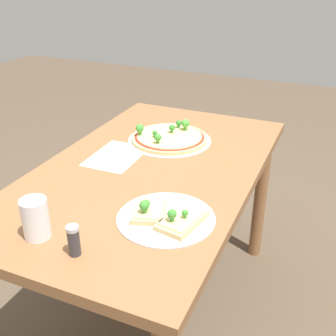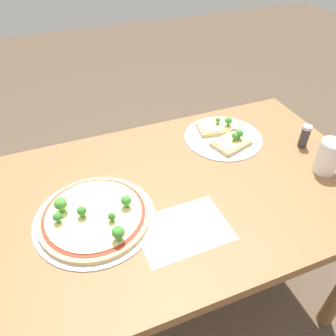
{
  "view_description": "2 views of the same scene",
  "coord_description": "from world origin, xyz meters",
  "px_view_note": "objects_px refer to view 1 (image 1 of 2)",
  "views": [
    {
      "loc": [
        -1.23,
        -0.6,
        1.41
      ],
      "look_at": [
        -0.01,
        -0.08,
        0.73
      ],
      "focal_mm": 45.0,
      "sensor_mm": 36.0,
      "label": 1
    },
    {
      "loc": [
        0.29,
        0.68,
        1.43
      ],
      "look_at": [
        -0.01,
        -0.08,
        0.73
      ],
      "focal_mm": 35.0,
      "sensor_mm": 36.0,
      "label": 2
    }
  ],
  "objects_px": {
    "pizza_tray_slice": "(166,216)",
    "dining_table": "(150,190)",
    "pizza_tray_whole": "(169,138)",
    "drinking_cup": "(36,219)",
    "condiment_shaker": "(74,240)"
  },
  "relations": [
    {
      "from": "pizza_tray_slice",
      "to": "dining_table",
      "type": "bearing_deg",
      "value": 33.79
    },
    {
      "from": "pizza_tray_whole",
      "to": "condiment_shaker",
      "type": "xyz_separation_m",
      "value": [
        -0.78,
        -0.07,
        0.03
      ]
    },
    {
      "from": "pizza_tray_whole",
      "to": "condiment_shaker",
      "type": "distance_m",
      "value": 0.78
    },
    {
      "from": "dining_table",
      "to": "pizza_tray_whole",
      "type": "bearing_deg",
      "value": 6.78
    },
    {
      "from": "dining_table",
      "to": "drinking_cup",
      "type": "height_order",
      "value": "drinking_cup"
    },
    {
      "from": "pizza_tray_whole",
      "to": "condiment_shaker",
      "type": "relative_size",
      "value": 4.02
    },
    {
      "from": "pizza_tray_whole",
      "to": "pizza_tray_slice",
      "type": "distance_m",
      "value": 0.58
    },
    {
      "from": "pizza_tray_slice",
      "to": "condiment_shaker",
      "type": "height_order",
      "value": "condiment_shaker"
    },
    {
      "from": "pizza_tray_whole",
      "to": "pizza_tray_slice",
      "type": "bearing_deg",
      "value": -157.72
    },
    {
      "from": "drinking_cup",
      "to": "condiment_shaker",
      "type": "xyz_separation_m",
      "value": [
        -0.02,
        -0.14,
        -0.01
      ]
    },
    {
      "from": "condiment_shaker",
      "to": "pizza_tray_whole",
      "type": "bearing_deg",
      "value": 5.05
    },
    {
      "from": "pizza_tray_slice",
      "to": "drinking_cup",
      "type": "distance_m",
      "value": 0.36
    },
    {
      "from": "dining_table",
      "to": "drinking_cup",
      "type": "relative_size",
      "value": 11.13
    },
    {
      "from": "pizza_tray_whole",
      "to": "drinking_cup",
      "type": "bearing_deg",
      "value": 174.75
    },
    {
      "from": "pizza_tray_slice",
      "to": "drinking_cup",
      "type": "relative_size",
      "value": 2.51
    }
  ]
}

